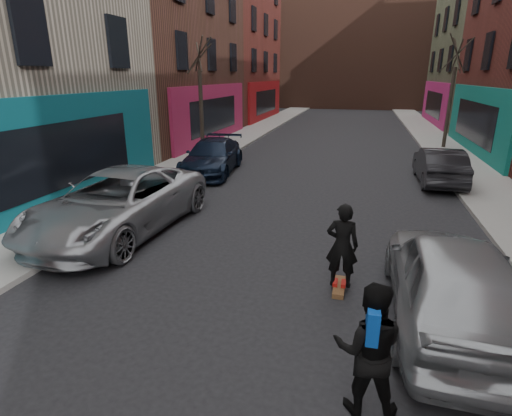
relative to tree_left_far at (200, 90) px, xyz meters
The scene contains 12 objects.
sidewalk_left 12.45m from the tree_left_far, 90.24° to the left, with size 2.50×84.00×0.13m, color gray.
sidewalk_right 17.61m from the tree_left_far, 43.95° to the left, with size 2.50×84.00×0.13m, color gray.
building_far 38.67m from the tree_left_far, 80.73° to the left, with size 40.00×10.00×14.00m, color #47281E.
tree_left_far is the anchor object (origin of this frame).
tree_right_far 13.78m from the tree_left_far, 25.82° to the left, with size 2.00×2.00×6.80m, color black, non-canonical shape.
parked_left_far 10.43m from the tree_left_far, 80.89° to the right, with size 2.74×5.93×1.65m, color #93959B.
parked_left_end 4.24m from the tree_left_far, 61.00° to the right, with size 2.00×4.92×1.43m, color black.
parked_right_far 15.72m from the tree_left_far, 52.70° to the right, with size 1.93×4.80×1.64m, color #92969A.
parked_right_end 11.36m from the tree_left_far, 11.97° to the right, with size 1.48×4.24×1.40m, color black.
skateboard 14.30m from the tree_left_far, 57.07° to the right, with size 0.22×0.80×0.10m, color brown.
skateboarder 14.12m from the tree_left_far, 57.07° to the right, with size 0.62×0.41×1.70m, color black.
pedestrian 16.87m from the tree_left_far, 61.23° to the right, with size 0.89×0.70×1.78m.
Camera 1 is at (1.53, -0.90, 4.06)m, focal length 28.00 mm.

